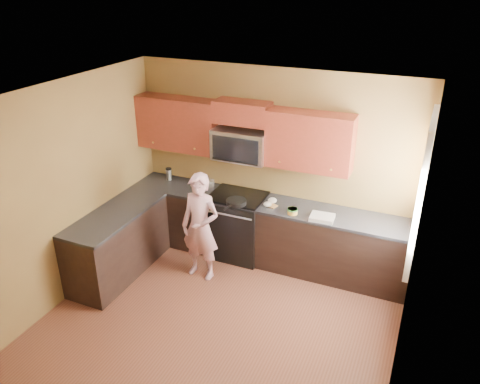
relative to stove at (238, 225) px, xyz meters
The scene contains 27 objects.
floor 1.79m from the stove, 76.57° to the right, with size 4.00×4.00×0.00m, color brown.
ceiling 2.81m from the stove, 76.57° to the right, with size 4.00×4.00×0.00m, color white.
wall_back 1.02m from the stove, 39.09° to the left, with size 4.00×4.00×0.00m, color brown.
wall_front 3.80m from the stove, 83.79° to the right, with size 4.00×4.00×0.00m, color brown.
wall_left 2.48m from the stove, 133.69° to the right, with size 4.00×4.00×0.00m, color brown.
wall_right 3.05m from the stove, 34.91° to the right, with size 4.00×4.00×0.00m, color brown.
cabinet_back_run 0.40m from the stove, ahead, with size 4.00×0.60×0.88m, color black.
cabinet_left_run 1.69m from the stove, 140.41° to the right, with size 0.60×1.60×0.88m, color black.
countertop_back 0.58m from the stove, ahead, with size 4.00×0.62×0.04m, color black.
countertop_left 1.73m from the stove, 140.19° to the right, with size 0.62×1.60×0.04m, color black.
stove is the anchor object (origin of this frame).
microwave 0.98m from the stove, 90.00° to the left, with size 0.76×0.40×0.42m, color silver, non-canonical shape.
upper_cab_left 1.40m from the stove, behind, with size 1.22×0.33×0.75m, color maroon, non-canonical shape.
upper_cab_right 1.36m from the stove, ahead, with size 1.12×0.33×0.75m, color maroon, non-canonical shape.
upper_cab_over_mw 1.63m from the stove, 90.00° to the left, with size 0.76×0.33×0.30m, color maroon.
window 2.70m from the stove, 11.29° to the right, with size 0.06×1.06×1.66m, color white, non-canonical shape.
woman 0.78m from the stove, 108.58° to the right, with size 0.54×0.36×1.49m, color #D0688A.
frying_pan 0.55m from the stove, 70.03° to the right, with size 0.28×0.49×0.06m, color black, non-canonical shape.
butter_tub 0.98m from the stove, 11.35° to the right, with size 0.13×0.13×0.10m, color gold, non-canonical shape.
toast_slice 0.71m from the stove, ahead, with size 0.11×0.11×0.01m, color #B27F47.
napkin_a 0.69m from the stove, 11.16° to the right, with size 0.11×0.12×0.06m, color silver.
napkin_b 0.70m from the stove, ahead, with size 0.12×0.13×0.07m, color silver.
dish_towel 1.35m from the stove, ahead, with size 0.30×0.24×0.05m, color silver.
travel_mug 1.29m from the stove, behind, with size 0.09×0.09×0.19m, color silver, non-canonical shape.
glass_a 0.87m from the stove, behind, with size 0.07×0.07×0.12m, color silver.
glass_b 0.72m from the stove, 161.04° to the left, with size 0.07×0.07×0.12m, color silver.
glass_c 0.82m from the stove, 158.23° to the left, with size 0.07×0.07×0.12m, color silver.
Camera 1 is at (2.01, -3.80, 3.80)m, focal length 35.40 mm.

